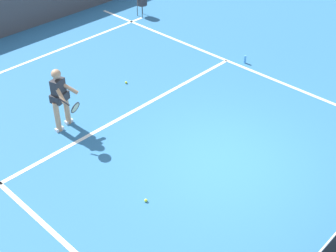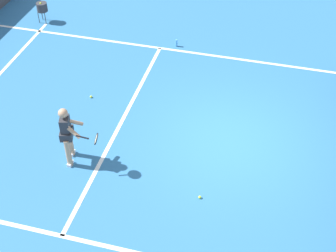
{
  "view_description": "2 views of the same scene",
  "coord_description": "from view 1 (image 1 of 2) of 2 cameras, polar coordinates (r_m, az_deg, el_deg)",
  "views": [
    {
      "loc": [
        6.49,
        4.55,
        6.51
      ],
      "look_at": [
        0.66,
        -1.04,
        0.75
      ],
      "focal_mm": 49.78,
      "sensor_mm": 36.0,
      "label": 1
    },
    {
      "loc": [
        9.01,
        0.8,
        8.18
      ],
      "look_at": [
        0.89,
        -1.35,
        0.92
      ],
      "focal_mm": 51.35,
      "sensor_mm": 36.0,
      "label": 2
    }
  ],
  "objects": [
    {
      "name": "baseline_marking",
      "position": [
        14.82,
        -15.41,
        8.12
      ],
      "size": [
        8.55,
        0.1,
        0.01
      ],
      "primitive_type": "cube",
      "color": "white",
      "rests_on": "ground"
    },
    {
      "name": "tennis_player",
      "position": [
        10.99,
        -13.05,
        3.47
      ],
      "size": [
        0.66,
        1.07,
        1.55
      ],
      "color": "tan",
      "rests_on": "ground"
    },
    {
      "name": "tennis_ball_mid",
      "position": [
        12.96,
        -5.15,
        5.34
      ],
      "size": [
        0.07,
        0.07,
        0.07
      ],
      "primitive_type": "sphere",
      "color": "#D1E533",
      "rests_on": "ground"
    },
    {
      "name": "tennis_ball_near",
      "position": [
        9.24,
        -2.73,
        -9.09
      ],
      "size": [
        0.07,
        0.07,
        0.07
      ],
      "primitive_type": "sphere",
      "color": "#D1E533",
      "rests_on": "ground"
    },
    {
      "name": "sideline_left_marking",
      "position": [
        12.97,
        17.18,
        3.66
      ],
      "size": [
        0.1,
        17.17,
        0.01
      ],
      "primitive_type": "cube",
      "color": "white",
      "rests_on": "ground"
    },
    {
      "name": "ball_hopper",
      "position": [
        17.12,
        -3.21,
        15.03
      ],
      "size": [
        0.36,
        0.36,
        0.74
      ],
      "color": "#333338",
      "rests_on": "ground"
    },
    {
      "name": "ground_plane",
      "position": [
        10.26,
        6.8,
        -4.22
      ],
      "size": [
        24.92,
        24.92,
        0.0
      ],
      "primitive_type": "plane",
      "color": "teal"
    },
    {
      "name": "service_line_marking",
      "position": [
        11.8,
        -4.12,
        1.91
      ],
      "size": [
        7.55,
        0.1,
        0.01
      ],
      "primitive_type": "cube",
      "color": "white",
      "rests_on": "ground"
    },
    {
      "name": "water_bottle",
      "position": [
        14.11,
        9.41,
        8.06
      ],
      "size": [
        0.07,
        0.07,
        0.24
      ],
      "primitive_type": "cylinder",
      "color": "#4C9EE5",
      "rests_on": "ground"
    }
  ]
}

